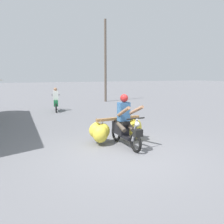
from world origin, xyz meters
name	(u,v)px	position (x,y,z in m)	size (l,w,h in m)	color
ground_plane	(122,155)	(0.00, 0.00, 0.00)	(120.00, 120.00, 0.00)	slate
motorbike_main_loaded	(118,128)	(0.36, 1.06, 0.47)	(1.84, 1.86, 1.58)	black
motorbike_distant_ahead_left	(56,102)	(-0.40, 8.15, 0.57)	(0.54, 1.61, 1.40)	black
utility_pole	(105,61)	(4.10, 11.54, 3.17)	(0.18, 0.18, 6.34)	brown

